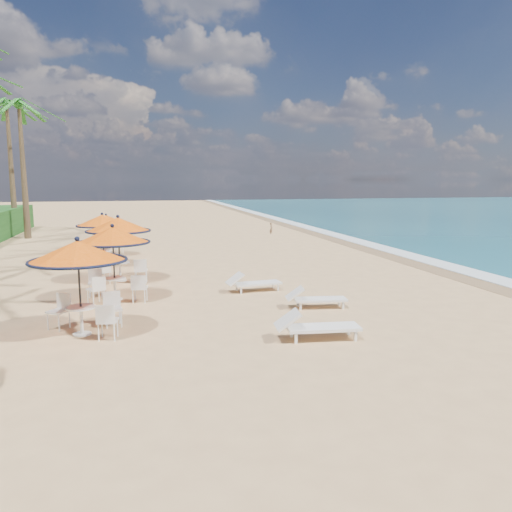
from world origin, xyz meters
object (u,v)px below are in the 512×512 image
Objects in this scene: station_1 at (112,245)px; station_4 at (107,223)px; station_2 at (119,231)px; lounger_near at (315,326)px; station_0 at (80,263)px; station_3 at (102,225)px; lounger_far at (252,282)px; lounger_mid at (314,298)px.

station_1 reaches higher than station_4.
station_2 reaches higher than lounger_near.
station_4 is at bearing 115.92° from lounger_near.
station_2 reaches higher than station_4.
station_0 is 5.86m from lounger_near.
station_3 is (-0.12, 10.27, 0.02)m from station_0.
station_4 is at bearing 93.82° from station_1.
station_2 is 3.85m from station_3.
station_3 is 8.57m from lounger_far.
station_2 is at bearing -83.61° from station_4.
station_2 is 1.19× the size of lounger_near.
station_2 is (0.11, 3.00, 0.13)m from station_1.
lounger_near is at bearing -60.42° from station_2.
station_2 is 8.06m from lounger_mid.
lounger_mid is 2.90m from lounger_far.
station_0 is at bearing -162.18° from lounger_mid.
station_1 is 1.16× the size of lounger_near.
lounger_far is (-0.27, 5.41, -0.02)m from lounger_near.
station_1 is 1.29× the size of lounger_mid.
station_2 is (0.71, 6.52, 0.12)m from station_0.
station_0 reaches higher than station_4.
lounger_mid is (6.55, -9.20, -1.50)m from station_3.
station_0 reaches higher than lounger_far.
station_4 is at bearing 126.23° from lounger_mid.
station_1 is at bearing -83.87° from station_3.
station_0 is 1.26× the size of lounger_far.
station_2 reaches higher than lounger_mid.
lounger_mid is at bearing 9.43° from station_0.
station_4 is at bearing 90.24° from station_0.
station_2 is 1.34× the size of lounger_mid.
station_2 is 9.64m from lounger_near.
station_1 is 0.97× the size of station_2.
lounger_near is 3.00m from lounger_mid.
station_3 reaches higher than lounger_far.
station_0 is 6.56m from station_2.
station_1 is 4.76m from lounger_far.
station_2 reaches higher than station_3.
station_2 is 6.87m from station_4.
lounger_far is (5.13, 3.66, -1.47)m from station_0.
station_1 is 1.14× the size of station_4.
station_3 reaches higher than lounger_near.
station_1 is at bearing 138.38° from lounger_near.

